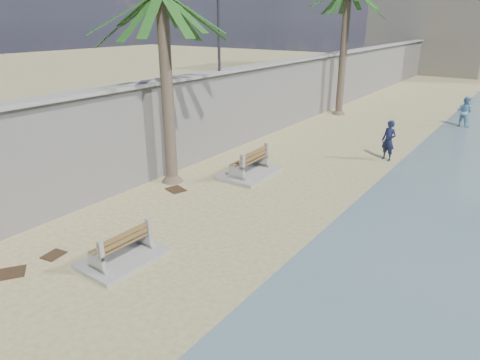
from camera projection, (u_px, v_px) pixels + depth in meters
The scene contains 10 objects.
seawall at pixel (302, 90), 25.01m from camera, with size 0.45×70.00×3.50m, color gray.
wall_cap at pixel (304, 59), 24.38m from camera, with size 0.80×70.00×0.12m, color gray.
end_building at pixel (470, 5), 45.87m from camera, with size 18.00×12.00×14.00m, color #B7AA93.
bench_near at pixel (122, 247), 10.65m from camera, with size 1.42×2.06×0.85m.
bench_far at pixel (249, 164), 16.49m from camera, with size 1.74×2.49×1.02m.
person_a at pixel (389, 138), 18.06m from camera, with size 0.71×0.48×1.98m, color #141937.
person_b at pixel (465, 110), 23.73m from camera, with size 0.90×0.70×1.87m, color #5286AA.
debris_b at pixel (10, 273), 10.22m from camera, with size 0.68×0.54×0.03m, color #382616.
debris_c at pixel (176, 190), 15.19m from camera, with size 0.67×0.54×0.03m, color #382616.
debris_d at pixel (54, 255), 11.00m from camera, with size 0.53×0.42×0.03m, color #382616.
Camera 1 is at (6.37, -2.74, 5.73)m, focal length 32.00 mm.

